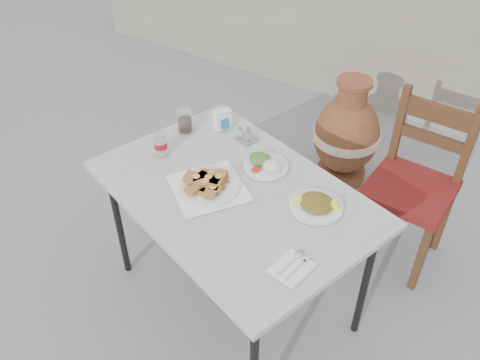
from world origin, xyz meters
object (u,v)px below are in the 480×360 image
Objects in this scene: cafe_table at (234,199)px; salad_rice_plate at (265,164)px; cola_glass at (185,122)px; soda_can at (161,144)px; napkin_holder at (223,120)px; salad_chopped_plate at (316,204)px; condiment_caddy at (246,136)px; pide_plate at (208,183)px; chair at (413,183)px; terracotta_urn at (346,136)px.

cafe_table is 6.73× the size of salad_rice_plate.
salad_rice_plate is 1.90× the size of cola_glass.
soda_can is 1.07× the size of napkin_holder.
cola_glass is (-0.85, 0.17, 0.03)m from salad_chopped_plate.
cola_glass is at bearing -162.38° from condiment_caddy.
napkin_holder reaches higher than salad_chopped_plate.
chair is (0.71, 0.89, -0.29)m from pide_plate.
pide_plate is 0.36m from soda_can.
cola_glass reaches higher than condiment_caddy.
cafe_table is at bearing -91.67° from terracotta_urn.
cola_glass is at bearing 151.33° from cafe_table.
soda_can reaches higher than pide_plate.
salad_rice_plate is 0.52m from cola_glass.
chair reaches higher than salad_chopped_plate.
terracotta_urn is at bearing 68.49° from soda_can.
cola_glass is 0.15× the size of terracotta_urn.
cafe_table is 1.33m from terracotta_urn.
condiment_caddy reaches higher than pide_plate.
salad_chopped_plate is at bearing -106.02° from chair.
salad_rice_plate is 0.93× the size of salad_chopped_plate.
salad_chopped_plate is 0.31× the size of terracotta_urn.
pide_plate is at bearing -161.84° from salad_chopped_plate.
cola_glass reaches higher than napkin_holder.
condiment_caddy is (0.28, 0.33, -0.03)m from soda_can.
chair reaches higher than salad_rice_plate.
salad_chopped_plate is at bearing -26.51° from condiment_caddy.
terracotta_urn is at bearing 77.18° from condiment_caddy.
terracotta_urn is at bearing 89.71° from salad_rice_plate.
salad_chopped_plate is 0.82m from soda_can.
condiment_caddy is at bearing -102.82° from terracotta_urn.
chair is at bearing 31.35° from condiment_caddy.
cola_glass is 1.23m from terracotta_urn.
condiment_caddy is 0.95m from chair.
cola_glass is 1.27m from chair.
salad_chopped_plate is 2.16× the size of napkin_holder.
salad_chopped_plate is (0.36, 0.10, 0.07)m from cafe_table.
cafe_table is 0.47m from soda_can.
napkin_holder is 0.92× the size of condiment_caddy.
salad_rice_plate is 0.22× the size of chair.
soda_can reaches higher than cafe_table.
napkin_holder is (0.16, 0.12, 0.00)m from cola_glass.
condiment_caddy is at bearing 49.63° from soda_can.
cola_glass reaches higher than salad_chopped_plate.
cola_glass is 0.33m from condiment_caddy.
chair is (0.57, 0.62, -0.28)m from salad_rice_plate.
soda_can is 1.02× the size of cola_glass.
salad_rice_plate is 2.00× the size of napkin_holder.
salad_rice_plate is 0.25m from condiment_caddy.
napkin_holder is (-0.33, 0.39, 0.11)m from cafe_table.
cola_glass is at bearing 98.35° from soda_can.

